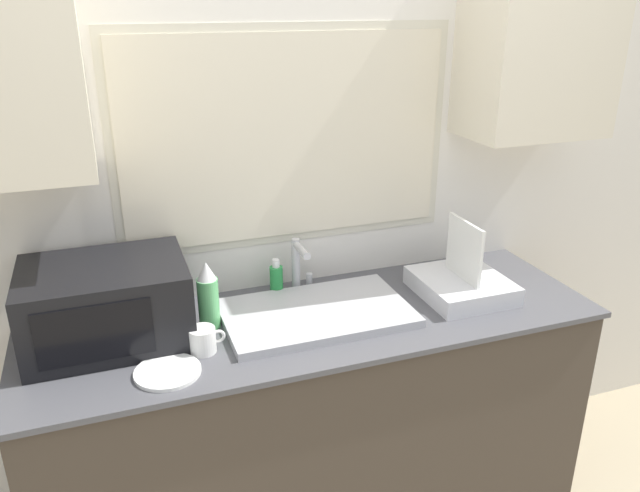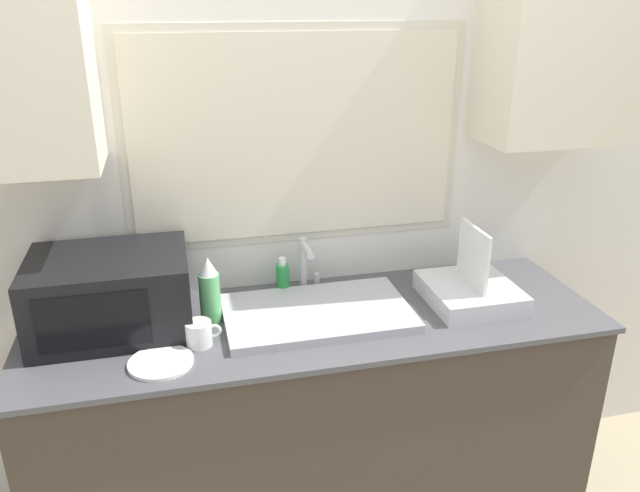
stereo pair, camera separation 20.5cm
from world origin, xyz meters
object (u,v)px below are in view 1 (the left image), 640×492
(faucet, at_px, (299,262))
(spray_bottle, at_px, (208,296))
(dish_rack, at_px, (461,283))
(mug_near_sink, at_px, (203,340))
(soap_bottle, at_px, (276,280))
(microwave, at_px, (106,303))

(faucet, height_order, spray_bottle, spray_bottle)
(dish_rack, bearing_deg, mug_near_sink, -175.35)
(dish_rack, bearing_deg, faucet, 158.23)
(soap_bottle, height_order, mug_near_sink, soap_bottle)
(spray_bottle, height_order, mug_near_sink, spray_bottle)
(faucet, xyz_separation_m, mug_near_sink, (-0.42, -0.31, -0.08))
(faucet, relative_size, soap_bottle, 1.44)
(spray_bottle, distance_m, soap_bottle, 0.32)
(faucet, height_order, mug_near_sink, faucet)
(spray_bottle, xyz_separation_m, soap_bottle, (0.28, 0.15, -0.05))
(faucet, relative_size, mug_near_sink, 1.80)
(microwave, relative_size, spray_bottle, 2.15)
(microwave, distance_m, soap_bottle, 0.62)
(microwave, xyz_separation_m, spray_bottle, (0.32, -0.03, -0.02))
(faucet, xyz_separation_m, dish_rack, (0.56, -0.23, -0.08))
(spray_bottle, height_order, soap_bottle, spray_bottle)
(dish_rack, bearing_deg, microwave, 175.40)
(faucet, height_order, dish_rack, dish_rack)
(dish_rack, xyz_separation_m, soap_bottle, (-0.65, 0.23, 0.02))
(faucet, distance_m, soap_bottle, 0.11)
(microwave, height_order, dish_rack, dish_rack)
(faucet, bearing_deg, dish_rack, -21.77)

